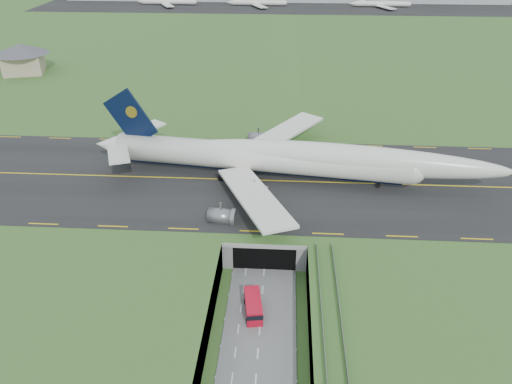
{
  "coord_description": "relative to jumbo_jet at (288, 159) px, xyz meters",
  "views": [
    {
      "loc": [
        3.14,
        -67.98,
        60.09
      ],
      "look_at": [
        -2.32,
        20.0,
        10.38
      ],
      "focal_mm": 35.0,
      "sensor_mm": 36.0,
      "label": 1
    }
  ],
  "objects": [
    {
      "name": "ground",
      "position": [
        -4.16,
        -33.85,
        -11.43
      ],
      "size": [
        900.0,
        900.0,
        0.0
      ],
      "primitive_type": "plane",
      "color": "#3A5D25",
      "rests_on": "ground"
    },
    {
      "name": "taxiway",
      "position": [
        -4.16,
        -0.85,
        -5.34
      ],
      "size": [
        800.0,
        44.0,
        0.18
      ],
      "primitive_type": "cube",
      "color": "black",
      "rests_on": "airfield_deck"
    },
    {
      "name": "trench_road",
      "position": [
        -4.16,
        -41.35,
        -11.33
      ],
      "size": [
        12.0,
        75.0,
        0.2
      ],
      "primitive_type": "cube",
      "color": "slate",
      "rests_on": "ground"
    },
    {
      "name": "shuttle_tram",
      "position": [
        -5.48,
        -37.73,
        -9.79
      ],
      "size": [
        3.79,
        7.57,
        2.96
      ],
      "rotation": [
        0.0,
        0.0,
        0.15
      ],
      "color": "red",
      "rests_on": "ground"
    },
    {
      "name": "tunnel_portal",
      "position": [
        -4.16,
        -17.14,
        -8.09
      ],
      "size": [
        17.0,
        22.3,
        6.0
      ],
      "color": "gray",
      "rests_on": "ground"
    },
    {
      "name": "service_building",
      "position": [
        -101.17,
        81.75,
        1.04
      ],
      "size": [
        24.98,
        24.98,
        10.91
      ],
      "rotation": [
        0.0,
        0.0,
        0.3
      ],
      "color": "tan",
      "rests_on": "ground"
    },
    {
      "name": "airfield_deck",
      "position": [
        -4.16,
        -33.85,
        -8.43
      ],
      "size": [
        800.0,
        800.0,
        6.0
      ],
      "primitive_type": "cube",
      "color": "gray",
      "rests_on": "ground"
    },
    {
      "name": "jumbo_jet",
      "position": [
        0.0,
        0.0,
        0.0
      ],
      "size": [
        94.58,
        60.45,
        20.16
      ],
      "rotation": [
        0.0,
        0.0,
        -0.13
      ],
      "color": "white",
      "rests_on": "ground"
    },
    {
      "name": "guideway",
      "position": [
        6.84,
        -52.96,
        -6.1
      ],
      "size": [
        3.0,
        53.0,
        7.05
      ],
      "color": "#A8A8A3",
      "rests_on": "ground"
    }
  ]
}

